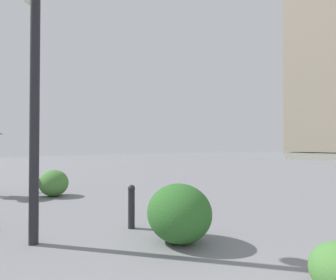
{
  "coord_description": "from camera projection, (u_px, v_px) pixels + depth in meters",
  "views": [
    {
      "loc": [
        0.35,
        1.44,
        1.49
      ],
      "look_at": [
        9.93,
        -5.78,
        1.7
      ],
      "focal_mm": 29.78,
      "sensor_mm": 36.0,
      "label": 1
    }
  ],
  "objects": [
    {
      "name": "shrub_wide",
      "position": [
        54.0,
        183.0,
        8.08
      ],
      "size": [
        0.9,
        0.81,
        0.76
      ],
      "color": "#477F38",
      "rests_on": "ground"
    },
    {
      "name": "lamppost",
      "position": [
        35.0,
        66.0,
        4.22
      ],
      "size": [
        0.98,
        0.28,
        4.04
      ],
      "color": "#232328",
      "rests_on": "ground"
    },
    {
      "name": "bollard_near",
      "position": [
        131.0,
        206.0,
        4.97
      ],
      "size": [
        0.13,
        0.13,
        0.77
      ],
      "color": "#232328",
      "rests_on": "ground"
    },
    {
      "name": "building_annex",
      "position": [
        330.0,
        68.0,
        59.78
      ],
      "size": [
        15.27,
        11.01,
        36.0
      ],
      "color": "gray",
      "rests_on": "ground"
    },
    {
      "name": "bollard_mid",
      "position": [
        36.0,
        179.0,
        8.66
      ],
      "size": [
        0.13,
        0.13,
        0.84
      ],
      "color": "#232328",
      "rests_on": "ground"
    },
    {
      "name": "shrub_low",
      "position": [
        179.0,
        213.0,
        4.25
      ],
      "size": [
        1.05,
        0.95,
        0.89
      ],
      "color": "#2D6628",
      "rests_on": "ground"
    }
  ]
}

